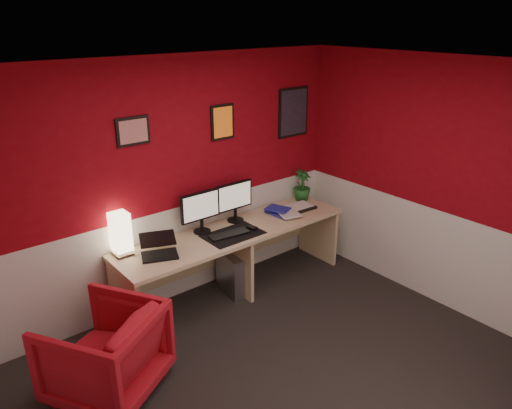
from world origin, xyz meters
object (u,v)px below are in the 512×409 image
desk (235,261)px  potted_plant (302,185)px  shoji_lamp (121,235)px  zen_tray (299,207)px  laptop (159,246)px  monitor_right (235,196)px  armchair (105,352)px  monitor_left (201,206)px  pc_tower (233,272)px

desk → potted_plant: bearing=9.6°
shoji_lamp → potted_plant: shoji_lamp is taller
potted_plant → zen_tray: bearing=-140.6°
desk → laptop: size_ratio=7.88×
monitor_right → armchair: (-1.84, -0.74, -0.65)m
monitor_left → pc_tower: (0.27, -0.15, -0.80)m
desk → monitor_left: monitor_left is taller
monitor_right → potted_plant: size_ratio=1.57×
pc_tower → shoji_lamp: bearing=178.3°
zen_tray → potted_plant: (0.23, 0.19, 0.17)m
pc_tower → laptop: bearing=-168.3°
monitor_left → monitor_right: same height
shoji_lamp → monitor_right: (1.30, -0.04, 0.09)m
monitor_right → armchair: size_ratio=0.72×
desk → armchair: bearing=-162.1°
monitor_left → armchair: 1.71m
desk → monitor_right: monitor_right is taller
pc_tower → armchair: (-1.68, -0.57, 0.14)m
laptop → monitor_left: size_ratio=0.57×
shoji_lamp → monitor_left: 0.86m
shoji_lamp → armchair: shoji_lamp is taller
shoji_lamp → laptop: size_ratio=1.21×
zen_tray → armchair: 2.71m
laptop → potted_plant: potted_plant is taller
zen_tray → pc_tower: 1.08m
monitor_left → armchair: monitor_left is taller
pc_tower → desk: bearing=-58.6°
desk → zen_tray: zen_tray is taller
pc_tower → monitor_left: bearing=159.6°
desk → armchair: armchair is taller
desk → pc_tower: size_ratio=5.78×
desk → zen_tray: (0.93, 0.01, 0.38)m
desk → monitor_right: size_ratio=4.48×
shoji_lamp → zen_tray: bearing=-6.1°
monitor_left → monitor_right: bearing=2.0°
monitor_left → shoji_lamp: bearing=176.6°
armchair → zen_tray: bearing=161.1°
laptop → monitor_left: 0.66m
laptop → zen_tray: bearing=23.4°
zen_tray → potted_plant: bearing=39.4°
laptop → monitor_left: (0.60, 0.20, 0.18)m
zen_tray → pc_tower: size_ratio=0.78×
potted_plant → monitor_left: bearing=-179.4°
shoji_lamp → pc_tower: 1.34m
monitor_left → zen_tray: 1.26m
shoji_lamp → monitor_right: size_ratio=0.69×
laptop → armchair: bearing=-124.3°
desk → monitor_right: (0.16, 0.20, 0.66)m
armchair → shoji_lamp: bearing=-156.1°
shoji_lamp → potted_plant: bearing=-0.9°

